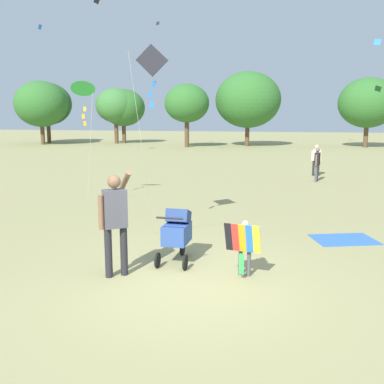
{
  "coord_description": "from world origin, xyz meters",
  "views": [
    {
      "loc": [
        1.4,
        -6.77,
        2.79
      ],
      "look_at": [
        -0.21,
        1.35,
        1.3
      ],
      "focal_mm": 41.36,
      "sensor_mm": 36.0,
      "label": 1
    }
  ],
  "objects_px": {
    "stroller": "(177,231)",
    "person_sitting_far": "(317,162)",
    "picnic_blanket": "(344,240)",
    "kite_orange_delta": "(83,89)",
    "kite_adult_black": "(151,69)",
    "person_adult_flyer": "(115,216)",
    "person_couple_left": "(316,158)",
    "child_with_butterfly_kite": "(244,243)"
  },
  "relations": [
    {
      "from": "stroller",
      "to": "person_sitting_far",
      "type": "distance_m",
      "value": 11.26
    },
    {
      "from": "stroller",
      "to": "picnic_blanket",
      "type": "relative_size",
      "value": 0.82
    },
    {
      "from": "kite_orange_delta",
      "to": "picnic_blanket",
      "type": "height_order",
      "value": "kite_orange_delta"
    },
    {
      "from": "kite_adult_black",
      "to": "person_adult_flyer",
      "type": "bearing_deg",
      "value": -87.82
    },
    {
      "from": "person_sitting_far",
      "to": "person_couple_left",
      "type": "relative_size",
      "value": 0.99
    },
    {
      "from": "picnic_blanket",
      "to": "person_sitting_far",
      "type": "bearing_deg",
      "value": 89.78
    },
    {
      "from": "stroller",
      "to": "person_couple_left",
      "type": "relative_size",
      "value": 0.78
    },
    {
      "from": "person_adult_flyer",
      "to": "picnic_blanket",
      "type": "bearing_deg",
      "value": 36.28
    },
    {
      "from": "person_adult_flyer",
      "to": "kite_adult_black",
      "type": "relative_size",
      "value": 0.43
    },
    {
      "from": "kite_adult_black",
      "to": "person_sitting_far",
      "type": "bearing_deg",
      "value": 64.5
    },
    {
      "from": "person_adult_flyer",
      "to": "stroller",
      "type": "distance_m",
      "value": 1.34
    },
    {
      "from": "person_sitting_far",
      "to": "child_with_butterfly_kite",
      "type": "bearing_deg",
      "value": -100.27
    },
    {
      "from": "kite_adult_black",
      "to": "person_sitting_far",
      "type": "height_order",
      "value": "kite_adult_black"
    },
    {
      "from": "person_sitting_far",
      "to": "kite_adult_black",
      "type": "bearing_deg",
      "value": -115.5
    },
    {
      "from": "stroller",
      "to": "kite_orange_delta",
      "type": "distance_m",
      "value": 7.09
    },
    {
      "from": "person_sitting_far",
      "to": "person_adult_flyer",
      "type": "bearing_deg",
      "value": -109.8
    },
    {
      "from": "stroller",
      "to": "person_sitting_far",
      "type": "height_order",
      "value": "person_sitting_far"
    },
    {
      "from": "child_with_butterfly_kite",
      "to": "picnic_blanket",
      "type": "relative_size",
      "value": 0.73
    },
    {
      "from": "person_sitting_far",
      "to": "picnic_blanket",
      "type": "bearing_deg",
      "value": -90.22
    },
    {
      "from": "person_couple_left",
      "to": "picnic_blanket",
      "type": "relative_size",
      "value": 1.04
    },
    {
      "from": "picnic_blanket",
      "to": "person_adult_flyer",
      "type": "bearing_deg",
      "value": -143.72
    },
    {
      "from": "kite_orange_delta",
      "to": "person_couple_left",
      "type": "bearing_deg",
      "value": 44.84
    },
    {
      "from": "person_adult_flyer",
      "to": "stroller",
      "type": "xyz_separation_m",
      "value": [
        0.86,
        0.93,
        -0.46
      ]
    },
    {
      "from": "child_with_butterfly_kite",
      "to": "picnic_blanket",
      "type": "height_order",
      "value": "child_with_butterfly_kite"
    },
    {
      "from": "child_with_butterfly_kite",
      "to": "kite_adult_black",
      "type": "height_order",
      "value": "kite_adult_black"
    },
    {
      "from": "stroller",
      "to": "kite_orange_delta",
      "type": "xyz_separation_m",
      "value": [
        -4.09,
        5.02,
        2.88
      ]
    },
    {
      "from": "stroller",
      "to": "person_sitting_far",
      "type": "xyz_separation_m",
      "value": [
        3.35,
        10.75,
        0.21
      ]
    },
    {
      "from": "kite_orange_delta",
      "to": "person_sitting_far",
      "type": "distance_m",
      "value": 9.77
    },
    {
      "from": "kite_adult_black",
      "to": "kite_orange_delta",
      "type": "bearing_deg",
      "value": 133.54
    },
    {
      "from": "kite_adult_black",
      "to": "person_sitting_far",
      "type": "relative_size",
      "value": 3.1
    },
    {
      "from": "person_couple_left",
      "to": "kite_adult_black",
      "type": "bearing_deg",
      "value": -112.2
    },
    {
      "from": "person_adult_flyer",
      "to": "person_sitting_far",
      "type": "distance_m",
      "value": 12.42
    },
    {
      "from": "kite_adult_black",
      "to": "kite_orange_delta",
      "type": "relative_size",
      "value": 1.14
    },
    {
      "from": "person_adult_flyer",
      "to": "kite_orange_delta",
      "type": "relative_size",
      "value": 0.49
    },
    {
      "from": "person_sitting_far",
      "to": "stroller",
      "type": "bearing_deg",
      "value": -107.29
    },
    {
      "from": "picnic_blanket",
      "to": "kite_adult_black",
      "type": "bearing_deg",
      "value": -174.49
    },
    {
      "from": "child_with_butterfly_kite",
      "to": "kite_orange_delta",
      "type": "distance_m",
      "value": 8.26
    },
    {
      "from": "person_adult_flyer",
      "to": "person_sitting_far",
      "type": "xyz_separation_m",
      "value": [
        4.21,
        11.68,
        -0.25
      ]
    },
    {
      "from": "person_adult_flyer",
      "to": "picnic_blanket",
      "type": "height_order",
      "value": "person_adult_flyer"
    },
    {
      "from": "person_couple_left",
      "to": "child_with_butterfly_kite",
      "type": "bearing_deg",
      "value": -99.32
    },
    {
      "from": "stroller",
      "to": "picnic_blanket",
      "type": "bearing_deg",
      "value": 32.81
    },
    {
      "from": "kite_orange_delta",
      "to": "picnic_blanket",
      "type": "relative_size",
      "value": 2.81
    }
  ]
}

